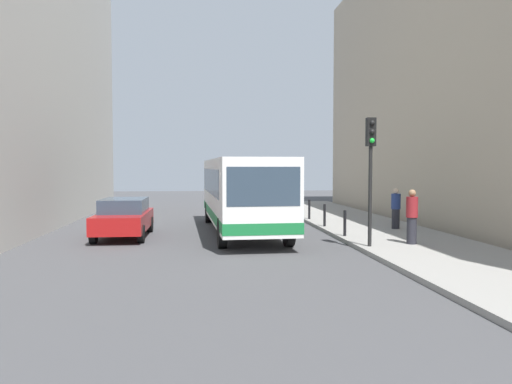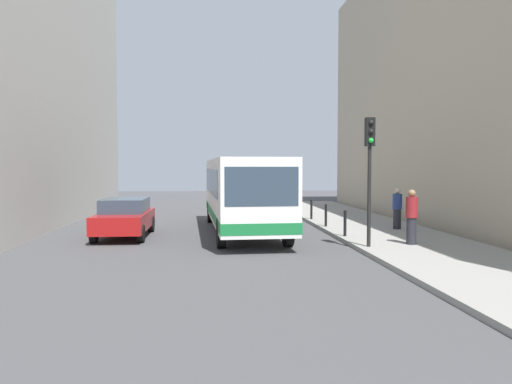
{
  "view_description": "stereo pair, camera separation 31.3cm",
  "coord_description": "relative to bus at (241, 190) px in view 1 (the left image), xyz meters",
  "views": [
    {
      "loc": [
        -1.83,
        -16.78,
        2.69
      ],
      "look_at": [
        0.22,
        1.78,
        1.76
      ],
      "focal_mm": 35.39,
      "sensor_mm": 36.0,
      "label": 1
    },
    {
      "loc": [
        -1.52,
        -16.81,
        2.69
      ],
      "look_at": [
        0.22,
        1.78,
        1.76
      ],
      "focal_mm": 35.39,
      "sensor_mm": 36.0,
      "label": 2
    }
  ],
  "objects": [
    {
      "name": "pedestrian_near_signal",
      "position": [
        5.26,
        -4.79,
        -0.67
      ],
      "size": [
        0.38,
        0.38,
        1.8
      ],
      "rotation": [
        0.0,
        0.0,
        3.24
      ],
      "color": "#26262D",
      "rests_on": "sidewalk"
    },
    {
      "name": "traffic_light",
      "position": [
        3.72,
        -5.13,
        1.28
      ],
      "size": [
        0.28,
        0.33,
        4.1
      ],
      "color": "black",
      "rests_on": "sidewalk"
    },
    {
      "name": "pedestrian_mid_sidewalk",
      "position": [
        6.32,
        -0.77,
        -0.75
      ],
      "size": [
        0.38,
        0.38,
        1.67
      ],
      "rotation": [
        0.0,
        0.0,
        3.77
      ],
      "color": "#26262D",
      "rests_on": "sidewalk"
    },
    {
      "name": "car_beside_bus",
      "position": [
        -4.58,
        -1.05,
        -0.94
      ],
      "size": [
        1.88,
        4.41,
        1.48
      ],
      "rotation": [
        0.0,
        0.0,
        3.14
      ],
      "color": "maroon",
      "rests_on": "ground"
    },
    {
      "name": "ground_plane",
      "position": [
        0.17,
        -3.89,
        -1.73
      ],
      "size": [
        80.0,
        80.0,
        0.0
      ],
      "primitive_type": "plane",
      "color": "#424244"
    },
    {
      "name": "sidewalk",
      "position": [
        5.57,
        -3.89,
        -1.65
      ],
      "size": [
        4.4,
        40.0,
        0.15
      ],
      "primitive_type": "cube",
      "color": "gray",
      "rests_on": "ground"
    },
    {
      "name": "bollard_near",
      "position": [
        3.62,
        -2.66,
        -1.1
      ],
      "size": [
        0.11,
        0.11,
        0.95
      ],
      "primitive_type": "cylinder",
      "color": "black",
      "rests_on": "sidewalk"
    },
    {
      "name": "bus",
      "position": [
        0.0,
        0.0,
        0.0
      ],
      "size": [
        2.98,
        11.12,
        3.0
      ],
      "rotation": [
        0.0,
        0.0,
        3.18
      ],
      "color": "white",
      "rests_on": "ground"
    },
    {
      "name": "building_right",
      "position": [
        11.67,
        0.11,
        5.38
      ],
      "size": [
        7.0,
        32.0,
        14.2
      ],
      "primitive_type": "cube",
      "color": "#B2A38C",
      "rests_on": "ground"
    },
    {
      "name": "bollard_mid",
      "position": [
        3.62,
        0.39,
        -1.1
      ],
      "size": [
        0.11,
        0.11,
        0.95
      ],
      "primitive_type": "cylinder",
      "color": "black",
      "rests_on": "sidewalk"
    },
    {
      "name": "bollard_far",
      "position": [
        3.62,
        3.44,
        -1.1
      ],
      "size": [
        0.11,
        0.11,
        0.95
      ],
      "primitive_type": "cylinder",
      "color": "black",
      "rests_on": "sidewalk"
    }
  ]
}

